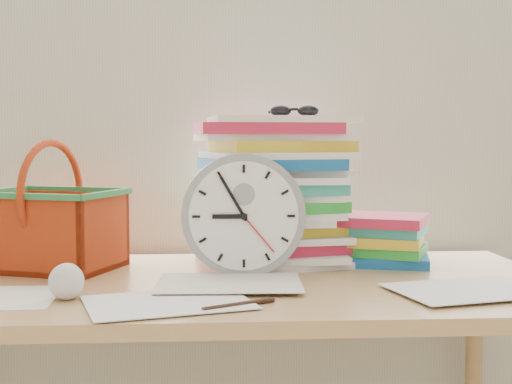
{
  "coord_description": "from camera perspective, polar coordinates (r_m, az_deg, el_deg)",
  "views": [
    {
      "loc": [
        -0.04,
        0.11,
        1.05
      ],
      "look_at": [
        0.06,
        1.6,
        0.94
      ],
      "focal_mm": 50.0,
      "sensor_mm": 36.0,
      "label": 1
    }
  ],
  "objects": [
    {
      "name": "basket",
      "position": [
        1.69,
        -16.0,
        -1.1
      ],
      "size": [
        0.35,
        0.31,
        0.29
      ],
      "primitive_type": null,
      "rotation": [
        0.0,
        0.0,
        -0.37
      ],
      "color": "#C63D13",
      "rests_on": "desk"
    },
    {
      "name": "curtain",
      "position": [
        1.88,
        -2.56,
        11.95
      ],
      "size": [
        2.4,
        0.01,
        2.5
      ],
      "primitive_type": "cube",
      "color": "beige",
      "rests_on": "room_shell"
    },
    {
      "name": "crumpled_ball",
      "position": [
        1.38,
        -14.95,
        -6.91
      ],
      "size": [
        0.07,
        0.07,
        0.07
      ],
      "primitive_type": "sphere",
      "color": "white",
      "rests_on": "desk"
    },
    {
      "name": "scattered_papers",
      "position": [
        1.52,
        -2.2,
        -6.83
      ],
      "size": [
        1.26,
        0.42,
        0.02
      ],
      "primitive_type": null,
      "color": "white",
      "rests_on": "desk"
    },
    {
      "name": "clock",
      "position": [
        1.55,
        -1.03,
        -1.83
      ],
      "size": [
        0.27,
        0.05,
        0.27
      ],
      "primitive_type": "cylinder",
      "rotation": [
        1.57,
        0.0,
        0.0
      ],
      "color": "gray",
      "rests_on": "desk"
    },
    {
      "name": "book_stack",
      "position": [
        1.73,
        9.21,
        -3.74
      ],
      "size": [
        0.33,
        0.29,
        0.12
      ],
      "primitive_type": null,
      "rotation": [
        0.0,
        0.0,
        -0.36
      ],
      "color": "white",
      "rests_on": "desk"
    },
    {
      "name": "paper_stack",
      "position": [
        1.7,
        1.35,
        0.11
      ],
      "size": [
        0.39,
        0.34,
        0.35
      ],
      "primitive_type": null,
      "rotation": [
        0.0,
        0.0,
        0.18
      ],
      "color": "white",
      "rests_on": "desk"
    },
    {
      "name": "desk",
      "position": [
        1.53,
        -2.19,
        -9.79
      ],
      "size": [
        1.4,
        0.7,
        0.75
      ],
      "color": "tan",
      "rests_on": "ground"
    },
    {
      "name": "sunglasses",
      "position": [
        1.71,
        3.09,
        6.52
      ],
      "size": [
        0.14,
        0.13,
        0.03
      ],
      "primitive_type": null,
      "rotation": [
        0.0,
        0.0,
        -0.09
      ],
      "color": "black",
      "rests_on": "paper_stack"
    },
    {
      "name": "pen",
      "position": [
        1.28,
        -1.36,
        -8.99
      ],
      "size": [
        0.13,
        0.08,
        0.01
      ],
      "primitive_type": "cylinder",
      "rotation": [
        0.0,
        1.57,
        0.51
      ],
      "color": "black",
      "rests_on": "desk"
    }
  ]
}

